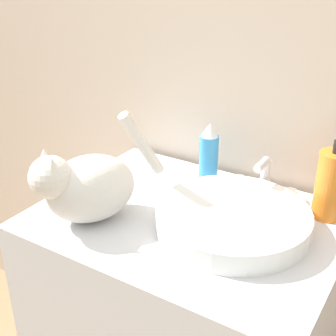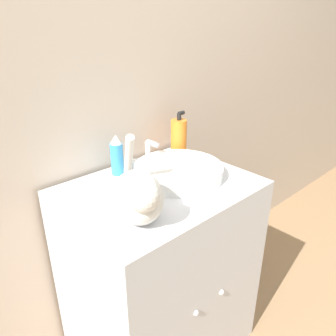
{
  "view_description": "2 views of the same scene",
  "coord_description": "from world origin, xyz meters",
  "views": [
    {
      "loc": [
        0.48,
        -0.58,
        1.47
      ],
      "look_at": [
        -0.04,
        0.25,
        1.0
      ],
      "focal_mm": 50.0,
      "sensor_mm": 36.0,
      "label": 1
    },
    {
      "loc": [
        -0.74,
        -0.57,
        1.45
      ],
      "look_at": [
        -0.01,
        0.22,
        0.96
      ],
      "focal_mm": 35.0,
      "sensor_mm": 36.0,
      "label": 2
    }
  ],
  "objects": [
    {
      "name": "sink_basin",
      "position": [
        0.11,
        0.29,
        0.89
      ],
      "size": [
        0.36,
        0.36,
        0.05
      ],
      "color": "white",
      "rests_on": "vanity_cabinet"
    },
    {
      "name": "cat",
      "position": [
        -0.2,
        0.14,
        0.95
      ],
      "size": [
        0.24,
        0.33,
        0.25
      ],
      "rotation": [
        0.0,
        0.0,
        -2.03
      ],
      "color": "silver",
      "rests_on": "vanity_cabinet"
    },
    {
      "name": "faucet",
      "position": [
        0.11,
        0.48,
        0.91
      ],
      "size": [
        0.18,
        0.08,
        0.11
      ],
      "color": "silver",
      "rests_on": "vanity_cabinet"
    },
    {
      "name": "vanity_cabinet",
      "position": [
        0.0,
        0.28,
        0.43
      ],
      "size": [
        0.73,
        0.57,
        0.86
      ],
      "color": "silver",
      "rests_on": "ground_plane"
    },
    {
      "name": "spray_bottle",
      "position": [
        -0.05,
        0.48,
        0.94
      ],
      "size": [
        0.05,
        0.05,
        0.17
      ],
      "color": "#338CCC",
      "rests_on": "vanity_cabinet"
    },
    {
      "name": "wall_back",
      "position": [
        0.0,
        0.6,
        1.25
      ],
      "size": [
        6.0,
        0.05,
        2.5
      ],
      "color": "#C6B29E",
      "rests_on": "ground_plane"
    },
    {
      "name": "soap_bottle",
      "position": [
        0.28,
        0.46,
        0.95
      ],
      "size": [
        0.07,
        0.07,
        0.21
      ],
      "color": "orange",
      "rests_on": "vanity_cabinet"
    }
  ]
}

